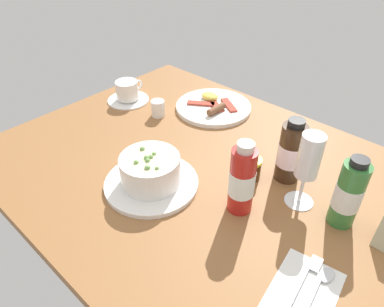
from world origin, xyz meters
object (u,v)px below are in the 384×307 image
object	(u,v)px
porridge_bowl	(151,173)
cutlery_setting	(305,290)
coffee_cup	(128,92)
sauce_bottle_green	(348,194)
sauce_bottle_brown	(291,152)
sauce_bottle_red	(242,180)
creamer_jug	(158,108)
wine_glass	(309,160)
jam_jar	(251,168)
breakfast_plate	(213,106)

from	to	relation	value
porridge_bowl	cutlery_setting	size ratio (longest dim) A/B	1.29
coffee_cup	sauce_bottle_green	xyz separation A→B (cm)	(77.36, -4.12, 4.87)
porridge_bowl	sauce_bottle_green	bearing A→B (deg)	27.13
porridge_bowl	sauce_bottle_brown	size ratio (longest dim) A/B	1.37
porridge_bowl	sauce_bottle_red	distance (cm)	22.46
cutlery_setting	creamer_jug	xyz separation A→B (cm)	(-65.13, 24.73, 2.42)
wine_glass	porridge_bowl	bearing A→B (deg)	-146.62
porridge_bowl	sauce_bottle_red	bearing A→B (deg)	22.22
coffee_cup	sauce_bottle_red	world-z (taller)	sauce_bottle_red
jam_jar	sauce_bottle_green	bearing A→B (deg)	2.85
sauce_bottle_green	coffee_cup	bearing A→B (deg)	176.95
creamer_jug	sauce_bottle_green	bearing A→B (deg)	-3.80
sauce_bottle_green	creamer_jug	bearing A→B (deg)	176.20
creamer_jug	sauce_bottle_red	world-z (taller)	sauce_bottle_red
coffee_cup	wine_glass	distance (cm)	68.61
creamer_jug	jam_jar	distance (cm)	39.68
sauce_bottle_green	wine_glass	bearing A→B (deg)	-176.58
cutlery_setting	wine_glass	xyz separation A→B (cm)	(-12.37, 20.02, 11.84)
sauce_bottle_green	jam_jar	bearing A→B (deg)	-177.15
jam_jar	sauce_bottle_green	world-z (taller)	sauce_bottle_green
cutlery_setting	breakfast_plate	xyz separation A→B (cm)	(-55.04, 40.06, 0.65)
porridge_bowl	breakfast_plate	world-z (taller)	porridge_bowl
creamer_jug	sauce_bottle_green	distance (cm)	62.63
coffee_cup	sauce_bottle_green	distance (cm)	77.63
sauce_bottle_red	jam_jar	bearing A→B (deg)	112.85
sauce_bottle_red	creamer_jug	bearing A→B (deg)	160.19
porridge_bowl	creamer_jug	distance (cm)	33.56
sauce_bottle_green	breakfast_plate	world-z (taller)	sauce_bottle_green
cutlery_setting	creamer_jug	bearing A→B (deg)	159.21
porridge_bowl	wine_glass	size ratio (longest dim) A/B	1.25
breakfast_plate	cutlery_setting	bearing A→B (deg)	-36.05
creamer_jug	sauce_bottle_brown	xyz separation A→B (cm)	(45.96, 0.90, 5.06)
creamer_jug	sauce_bottle_red	xyz separation A→B (cm)	(43.74, -15.76, 5.55)
creamer_jug	jam_jar	world-z (taller)	same
jam_jar	breakfast_plate	xyz separation A→B (cm)	(-29.24, 20.61, -1.97)
cutlery_setting	sauce_bottle_green	distance (cm)	22.15
cutlery_setting	breakfast_plate	bearing A→B (deg)	143.95
cutlery_setting	porridge_bowl	bearing A→B (deg)	179.13
sauce_bottle_red	sauce_bottle_green	distance (cm)	21.87
coffee_cup	creamer_jug	bearing A→B (deg)	0.07
sauce_bottle_green	sauce_bottle_brown	xyz separation A→B (cm)	(-16.31, 5.05, -0.17)
wine_glass	sauce_bottle_green	bearing A→B (deg)	3.42
sauce_bottle_brown	sauce_bottle_green	bearing A→B (deg)	-17.19
jam_jar	breakfast_plate	world-z (taller)	jam_jar
jam_jar	sauce_bottle_green	distance (cm)	23.51
cutlery_setting	coffee_cup	size ratio (longest dim) A/B	1.26
coffee_cup	wine_glass	xyz separation A→B (cm)	(67.85, -4.69, 9.05)
porridge_bowl	wine_glass	world-z (taller)	wine_glass
cutlery_setting	sauce_bottle_brown	bearing A→B (deg)	126.79
porridge_bowl	sauce_bottle_brown	world-z (taller)	sauce_bottle_brown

